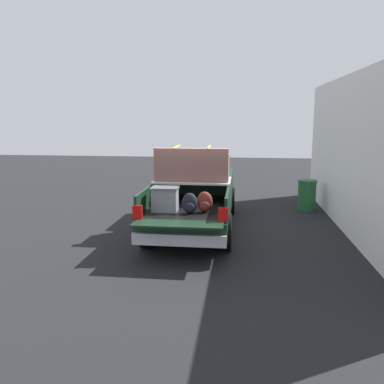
{
  "coord_description": "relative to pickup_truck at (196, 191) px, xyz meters",
  "views": [
    {
      "loc": [
        -10.47,
        -1.21,
        2.93
      ],
      "look_at": [
        -0.6,
        0.0,
        1.1
      ],
      "focal_mm": 37.71,
      "sensor_mm": 36.0,
      "label": 1
    }
  ],
  "objects": [
    {
      "name": "ground_plane",
      "position": [
        -0.35,
        -0.0,
        -0.95
      ],
      "size": [
        40.0,
        40.0,
        0.0
      ],
      "primitive_type": "plane",
      "color": "black"
    },
    {
      "name": "pickup_truck",
      "position": [
        0.0,
        0.0,
        0.0
      ],
      "size": [
        6.05,
        2.06,
        2.23
      ],
      "color": "black",
      "rests_on": "ground_plane"
    },
    {
      "name": "building_facade",
      "position": [
        -0.07,
        -4.07,
        1.07
      ],
      "size": [
        10.25,
        0.36,
        4.04
      ],
      "primitive_type": "cube",
      "color": "white",
      "rests_on": "ground_plane"
    },
    {
      "name": "trash_can",
      "position": [
        2.25,
        -3.33,
        -0.45
      ],
      "size": [
        0.6,
        0.6,
        0.98
      ],
      "color": "#1E592D",
      "rests_on": "ground_plane"
    }
  ]
}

